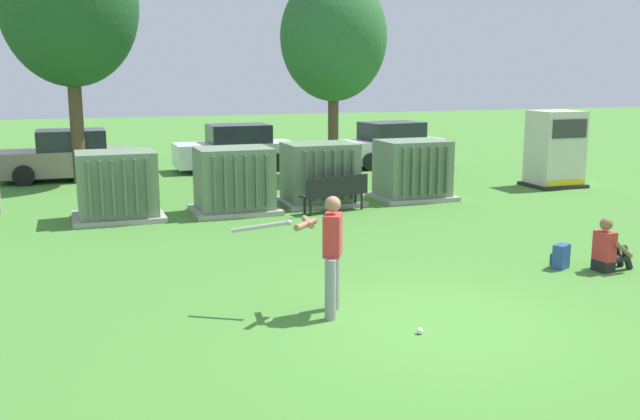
# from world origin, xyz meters

# --- Properties ---
(ground_plane) EXTENTS (96.00, 96.00, 0.00)m
(ground_plane) POSITION_xyz_m (0.00, 0.00, 0.00)
(ground_plane) COLOR #478433
(transformer_west) EXTENTS (2.10, 1.70, 1.62)m
(transformer_west) POSITION_xyz_m (-3.70, 8.84, 0.79)
(transformer_west) COLOR #9E9B93
(transformer_west) RESTS_ON ground
(transformer_mid_west) EXTENTS (2.10, 1.70, 1.62)m
(transformer_mid_west) POSITION_xyz_m (-0.90, 8.75, 0.79)
(transformer_mid_west) COLOR #9E9B93
(transformer_mid_west) RESTS_ON ground
(transformer_mid_east) EXTENTS (2.10, 1.70, 1.62)m
(transformer_mid_east) POSITION_xyz_m (1.48, 9.10, 0.79)
(transformer_mid_east) COLOR #9E9B93
(transformer_mid_east) RESTS_ON ground
(transformer_east) EXTENTS (2.10, 1.70, 1.62)m
(transformer_east) POSITION_xyz_m (4.13, 8.97, 0.79)
(transformer_east) COLOR #9E9B93
(transformer_east) RESTS_ON ground
(generator_enclosure) EXTENTS (1.60, 1.40, 2.30)m
(generator_enclosure) POSITION_xyz_m (9.20, 9.49, 1.14)
(generator_enclosure) COLOR #262626
(generator_enclosure) RESTS_ON ground
(park_bench) EXTENTS (1.84, 0.78, 0.92)m
(park_bench) POSITION_xyz_m (1.47, 7.92, 0.54)
(park_bench) COLOR black
(park_bench) RESTS_ON ground
(batter) EXTENTS (1.53, 1.00, 1.74)m
(batter) POSITION_xyz_m (-1.31, 0.86, 0.98)
(batter) COLOR gray
(batter) RESTS_ON ground
(sports_ball) EXTENTS (0.09, 0.09, 0.09)m
(sports_ball) POSITION_xyz_m (-0.44, -0.32, 0.04)
(sports_ball) COLOR white
(sports_ball) RESTS_ON ground
(seated_spectator) EXTENTS (0.75, 0.58, 0.96)m
(seated_spectator) POSITION_xyz_m (4.13, 1.35, 0.38)
(seated_spectator) COLOR black
(seated_spectator) RESTS_ON ground
(backpack) EXTENTS (0.38, 0.36, 0.44)m
(backpack) POSITION_xyz_m (3.44, 1.75, 0.21)
(backpack) COLOR #264C8C
(backpack) RESTS_ON ground
(tree_left) EXTENTS (4.13, 4.13, 7.89)m
(tree_left) POSITION_xyz_m (-4.43, 15.09, 5.41)
(tree_left) COLOR brown
(tree_left) RESTS_ON ground
(tree_center_left) EXTENTS (3.45, 3.45, 6.59)m
(tree_center_left) POSITION_xyz_m (3.56, 13.63, 4.52)
(tree_center_left) COLOR brown
(tree_center_left) RESTS_ON ground
(parked_car_left_of_center) EXTENTS (4.20, 1.93, 1.62)m
(parked_car_left_of_center) POSITION_xyz_m (-4.74, 15.86, 0.75)
(parked_car_left_of_center) COLOR gray
(parked_car_left_of_center) RESTS_ON ground
(parked_car_right_of_center) EXTENTS (4.20, 1.92, 1.62)m
(parked_car_right_of_center) POSITION_xyz_m (0.87, 16.31, 0.75)
(parked_car_right_of_center) COLOR silver
(parked_car_right_of_center) RESTS_ON ground
(parked_car_rightmost) EXTENTS (4.40, 2.38, 1.62)m
(parked_car_rightmost) POSITION_xyz_m (6.51, 15.58, 0.75)
(parked_car_rightmost) COLOR silver
(parked_car_rightmost) RESTS_ON ground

